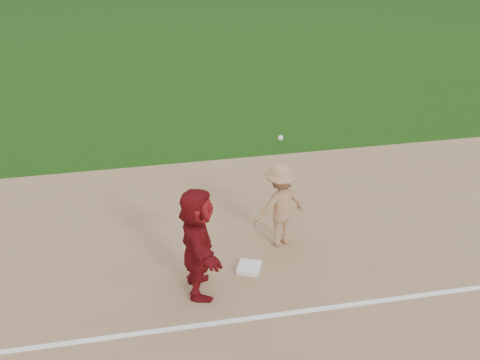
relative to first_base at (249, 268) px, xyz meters
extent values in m
plane|color=#173F0C|center=(0.04, -0.48, -0.06)|extent=(160.00, 160.00, 0.00)
cube|color=white|center=(0.04, -1.28, -0.04)|extent=(60.00, 0.10, 0.01)
cube|color=white|center=(0.00, 0.00, 0.00)|extent=(0.52, 0.52, 0.09)
imported|color=#660B0F|center=(-0.95, -0.40, 0.93)|extent=(0.61, 1.82, 1.95)
imported|color=gray|center=(0.74, 0.74, 0.78)|extent=(1.20, 0.91, 1.65)
sphere|color=white|center=(0.57, 0.26, 2.37)|extent=(0.09, 0.09, 0.09)
camera|label=1|loc=(-1.88, -8.53, 6.41)|focal=45.00mm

